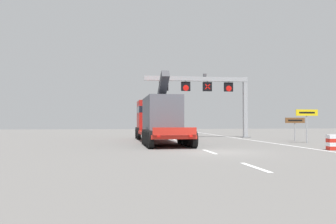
{
  "coord_description": "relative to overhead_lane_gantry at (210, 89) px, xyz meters",
  "views": [
    {
      "loc": [
        -5.38,
        -17.56,
        1.68
      ],
      "look_at": [
        -1.32,
        10.99,
        2.5
      ],
      "focal_mm": 35.5,
      "sensor_mm": 36.0,
      "label": 1
    }
  ],
  "objects": [
    {
      "name": "tourist_info_sign_brown",
      "position": [
        5.39,
        -7.27,
        -3.54
      ],
      "size": [
        1.74,
        0.15,
        2.0
      ],
      "color": "#9EA0A5",
      "rests_on": "ground"
    },
    {
      "name": "overhead_lane_gantry",
      "position": [
        0.0,
        0.0,
        0.0
      ],
      "size": [
        11.11,
        0.9,
        6.61
      ],
      "color": "#9EA0A5",
      "rests_on": "ground"
    },
    {
      "name": "ground",
      "position": [
        -3.74,
        -15.84,
        -5.09
      ],
      "size": [
        112.0,
        112.0,
        0.0
      ],
      "primitive_type": "plane",
      "color": "slate"
    },
    {
      "name": "exit_sign_yellow",
      "position": [
        5.13,
        -9.51,
        -3.07
      ],
      "size": [
        1.8,
        0.15,
        2.6
      ],
      "color": "#9EA0A5",
      "rests_on": "ground"
    },
    {
      "name": "crash_barrier_striped",
      "position": [
        3.39,
        -15.5,
        -4.64
      ],
      "size": [
        1.05,
        0.62,
        0.9
      ],
      "color": "red",
      "rests_on": "ground"
    },
    {
      "name": "edge_line_right",
      "position": [
        2.46,
        -3.84,
        -5.09
      ],
      "size": [
        0.2,
        63.0,
        0.01
      ],
      "primitive_type": "cube",
      "color": "silver",
      "rests_on": "ground"
    },
    {
      "name": "heavy_haul_truck_red",
      "position": [
        -6.11,
        -5.72,
        -3.1
      ],
      "size": [
        3.27,
        14.11,
        5.3
      ],
      "color": "red",
      "rests_on": "ground"
    },
    {
      "name": "lane_markings",
      "position": [
        -4.27,
        6.24,
        -5.09
      ],
      "size": [
        0.2,
        58.76,
        0.01
      ],
      "color": "silver",
      "rests_on": "ground"
    }
  ]
}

